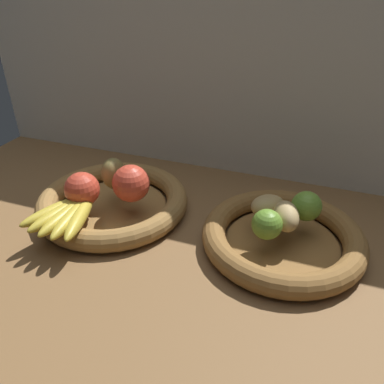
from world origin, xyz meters
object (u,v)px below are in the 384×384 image
Objects in this scene: lime_near at (267,224)px; potato_large at (286,216)px; banana_bunch_front at (69,213)px; fruit_bowl_right at (283,237)px; fruit_bowl_left at (113,202)px; apple_red_right at (131,184)px; potato_oblong at (268,206)px; pear_brown at (114,174)px; lime_far at (306,206)px; apple_red_front at (82,189)px.

potato_large is at bearing 56.31° from lime_near.
banana_bunch_front is 38.33cm from lime_near.
fruit_bowl_left is at bearing 180.00° from fruit_bowl_right.
apple_red_right reaches higher than potato_oblong.
lime_near is (35.27, -6.41, -0.77)cm from pear_brown.
fruit_bowl_right is 4.38× the size of pear_brown.
fruit_bowl_left is 12.68cm from banana_bunch_front.
pear_brown is (-0.39, 2.16, 6.08)cm from fruit_bowl_left.
lime_far is (7.25, 1.18, 0.80)cm from potato_oblong.
pear_brown is 34.20cm from potato_oblong.
pear_brown reaches higher than fruit_bowl_left.
potato_oblong is 7.39cm from lime_far.
apple_red_front is 37.91cm from potato_oblong.
lime_far is at bearing 9.25° from potato_oblong.
lime_far is (35.39, 5.36, -1.01)cm from apple_red_right.
apple_red_right is at bearing 173.87° from lime_near.
lime_near is 0.96× the size of lime_far.
apple_red_right reaches higher than apple_red_front.
potato_oblong is 1.19× the size of lime_far.
fruit_bowl_right is at bearing 56.31° from lime_near.
apple_red_right is at bearing -11.14° from fruit_bowl_left.
apple_red_right is 1.10× the size of apple_red_front.
lime_near is 10.49cm from lime_far.
potato_large is 1.28× the size of lime_far.
lime_near is (1.11, -7.32, 0.68)cm from potato_oblong.
lime_far is (6.14, 8.50, 0.12)cm from lime_near.
apple_red_front is at bearing -165.97° from potato_oblong.
apple_red_right reaches higher than fruit_bowl_left.
lime_far is (41.02, 4.25, 5.42)cm from fruit_bowl_left.
pear_brown is 0.96× the size of potato_large.
potato_large is 1.33× the size of lime_near.
potato_oblong is at bearing -170.75° from lime_far.
apple_red_front reaches higher than fruit_bowl_left.
apple_red_front reaches higher than banana_bunch_front.
potato_large is (3.95, -3.07, 0.42)cm from potato_oblong.
lime_far is at bearing 52.13° from potato_large.
fruit_bowl_right is 4.37× the size of apple_red_front.
banana_bunch_front is at bearing -127.95° from apple_red_right.
apple_red_right is 1.40× the size of lime_near.
apple_red_right is at bearing 30.15° from apple_red_front.
pear_brown is 14.28cm from banana_bunch_front.
fruit_bowl_left is at bearing 173.05° from lime_near.
fruit_bowl_left is at bearing 63.97° from apple_red_front.
apple_red_right is 13.75cm from banana_bunch_front.
pear_brown reaches higher than potato_oblong.
potato_large is (40.70, 6.12, -1.05)cm from apple_red_front.
fruit_bowl_left is 1.06× the size of fruit_bowl_right.
apple_red_right is at bearing -171.39° from lime_far.
potato_large is at bearing 1.98° from apple_red_right.
banana_bunch_front is 3.02× the size of lime_near.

